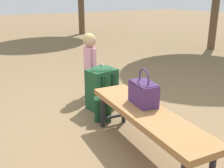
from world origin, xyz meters
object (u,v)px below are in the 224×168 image
handbag (143,92)px  park_bench (147,117)px  backpack_small (103,107)px  backpack_large (102,86)px  child_standing (90,55)px

handbag → park_bench: bearing=154.1°
handbag → backpack_small: bearing=4.4°
backpack_large → backpack_small: size_ratio=1.86×
park_bench → backpack_small: 0.90m
backpack_large → child_standing: bearing=-10.8°
park_bench → backpack_large: 1.23m
park_bench → backpack_large: bearing=-9.8°
park_bench → handbag: handbag is taller
park_bench → child_standing: 1.77m
handbag → backpack_large: (1.05, -0.13, -0.26)m
park_bench → child_standing: (1.72, -0.31, 0.25)m
park_bench → handbag: (0.16, -0.08, 0.18)m
handbag → backpack_large: handbag is taller
handbag → backpack_small: 0.82m
backpack_large → backpack_small: backpack_large is taller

